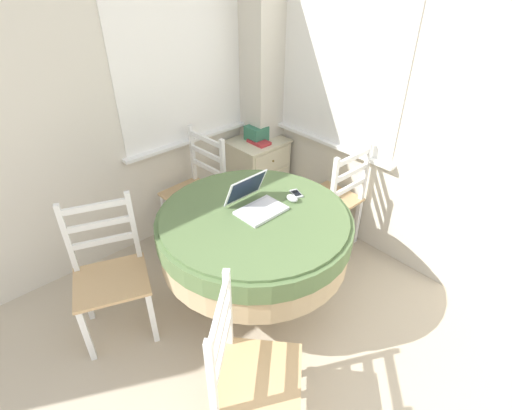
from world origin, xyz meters
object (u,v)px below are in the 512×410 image
book_on_cabinet (259,142)px  laptop (256,202)px  dining_chair_near_right_window (333,200)px  dining_chair_camera_near (249,377)px  dining_chair_near_back_window (197,191)px  round_dining_table (254,232)px  computer_mouse (292,198)px  dining_chair_left_flank (110,274)px  storage_box (256,133)px  corner_cabinet (258,173)px  cell_phone (296,194)px

book_on_cabinet → laptop: bearing=-133.5°
dining_chair_near_right_window → dining_chair_camera_near: bearing=-154.8°
dining_chair_near_back_window → book_on_cabinet: dining_chair_near_back_window is taller
round_dining_table → computer_mouse: 0.32m
laptop → dining_chair_near_right_window: size_ratio=0.33×
dining_chair_near_right_window → dining_chair_left_flank: bearing=167.3°
computer_mouse → storage_box: storage_box is taller
dining_chair_near_back_window → corner_cabinet: 0.70m
dining_chair_near_right_window → corner_cabinet: bearing=91.2°
round_dining_table → book_on_cabinet: 1.21m
cell_phone → dining_chair_near_back_window: dining_chair_near_back_window is taller
cell_phone → dining_chair_left_flank: dining_chair_left_flank is taller
cell_phone → dining_chair_camera_near: size_ratio=0.13×
dining_chair_near_right_window → book_on_cabinet: dining_chair_near_right_window is taller
round_dining_table → dining_chair_near_back_window: (0.17, 0.88, -0.17)m
dining_chair_left_flank → storage_box: dining_chair_left_flank is taller
computer_mouse → dining_chair_near_back_window: dining_chair_near_back_window is taller
cell_phone → corner_cabinet: bearing=61.4°
round_dining_table → corner_cabinet: size_ratio=1.83×
laptop → dining_chair_camera_near: laptop is taller
computer_mouse → storage_box: bearing=59.1°
dining_chair_near_right_window → corner_cabinet: dining_chair_near_right_window is taller
storage_box → book_on_cabinet: (-0.03, -0.07, -0.05)m
dining_chair_near_back_window → storage_box: bearing=4.6°
storage_box → book_on_cabinet: 0.09m
dining_chair_camera_near → storage_box: 2.19m
round_dining_table → storage_box: storage_box is taller
laptop → dining_chair_near_right_window: laptop is taller
laptop → computer_mouse: laptop is taller
laptop → storage_box: size_ratio=1.78×
dining_chair_left_flank → storage_box: 1.75m
computer_mouse → dining_chair_camera_near: dining_chair_camera_near is taller
dining_chair_near_right_window → dining_chair_left_flank: 1.71m
dining_chair_left_flank → book_on_cabinet: dining_chair_left_flank is taller
dining_chair_camera_near → corner_cabinet: size_ratio=1.38×
computer_mouse → dining_chair_left_flank: size_ratio=0.09×
round_dining_table → storage_box: size_ratio=7.27×
computer_mouse → dining_chair_near_right_window: dining_chair_near_right_window is taller
corner_cabinet → storage_box: bearing=80.8°
laptop → dining_chair_left_flank: size_ratio=0.33×
dining_chair_left_flank → storage_box: (1.65, 0.51, 0.29)m
dining_chair_camera_near → corner_cabinet: dining_chair_camera_near is taller
dining_chair_camera_near → storage_box: dining_chair_camera_near is taller
round_dining_table → cell_phone: 0.39m
laptop → dining_chair_near_back_window: 0.92m
book_on_cabinet → corner_cabinet: bearing=57.8°
cell_phone → round_dining_table: bearing=177.8°
storage_box → corner_cabinet: bearing=-99.2°
dining_chair_left_flank → storage_box: size_ratio=5.48×
dining_chair_left_flank → corner_cabinet: size_ratio=1.38×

